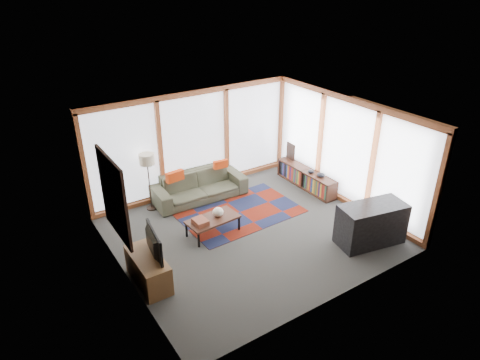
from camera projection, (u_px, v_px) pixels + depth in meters
ground at (250, 232)px, 9.28m from camera, size 5.50×5.50×0.00m
room_envelope at (255, 153)px, 9.25m from camera, size 5.52×5.02×2.62m
rug at (240, 212)px, 10.02m from camera, size 2.77×1.82×0.01m
sofa at (199, 186)px, 10.50m from camera, size 2.33×1.00×0.67m
pillow_left at (175, 176)px, 9.96m from camera, size 0.45×0.18×0.24m
pillow_right at (221, 164)px, 10.61m from camera, size 0.37×0.15×0.20m
floor_lamp at (149, 182)px, 9.88m from camera, size 0.35×0.35×1.41m
coffee_table at (213, 226)px, 9.16m from camera, size 1.16×0.64×0.37m
book_stack at (200, 222)px, 8.86m from camera, size 0.27×0.34×0.11m
vase at (218, 212)px, 9.12m from camera, size 0.26×0.26×0.20m
bookshelf at (306, 178)px, 11.09m from camera, size 0.35×1.95×0.49m
bowl_a at (321, 175)px, 10.60m from camera, size 0.22×0.22×0.10m
bowl_b at (311, 171)px, 10.81m from camera, size 0.18×0.18×0.08m
shelf_picture at (291, 151)px, 11.51m from camera, size 0.07×0.34×0.44m
tv_console at (148, 270)px, 7.69m from camera, size 0.47×1.12×0.56m
television at (150, 243)px, 7.49m from camera, size 0.23×0.89×0.51m
bar_counter at (371, 224)px, 8.77m from camera, size 1.47×0.90×0.87m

